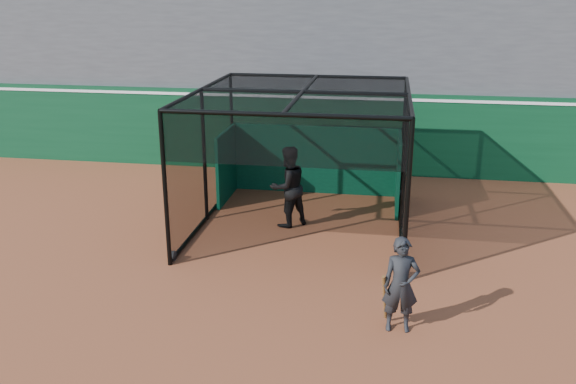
# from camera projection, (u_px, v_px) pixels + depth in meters

# --- Properties ---
(ground) EXTENTS (120.00, 120.00, 0.00)m
(ground) POSITION_uv_depth(u_px,v_px,m) (230.00, 293.00, 11.45)
(ground) COLOR brown
(ground) RESTS_ON ground
(outfield_wall) EXTENTS (50.00, 0.50, 2.50)m
(outfield_wall) POSITION_uv_depth(u_px,v_px,m) (297.00, 130.00, 19.00)
(outfield_wall) COLOR #0A3B1F
(outfield_wall) RESTS_ON ground
(grandstand) EXTENTS (50.00, 7.85, 8.95)m
(grandstand) POSITION_uv_depth(u_px,v_px,m) (314.00, 18.00, 21.53)
(grandstand) COLOR #4C4C4F
(grandstand) RESTS_ON ground
(batting_cage) EXTENTS (4.85, 5.46, 3.23)m
(batting_cage) POSITION_uv_depth(u_px,v_px,m) (302.00, 161.00, 14.30)
(batting_cage) COLOR black
(batting_cage) RESTS_ON ground
(batter) EXTENTS (1.20, 1.19, 1.96)m
(batter) POSITION_uv_depth(u_px,v_px,m) (288.00, 187.00, 14.48)
(batter) COLOR black
(batter) RESTS_ON ground
(on_deck_player) EXTENTS (0.64, 0.45, 1.64)m
(on_deck_player) POSITION_uv_depth(u_px,v_px,m) (401.00, 285.00, 9.99)
(on_deck_player) COLOR black
(on_deck_player) RESTS_ON ground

